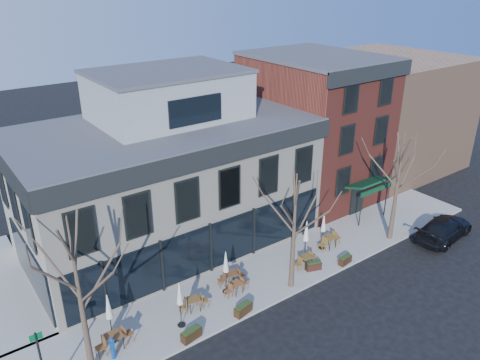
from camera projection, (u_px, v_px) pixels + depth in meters
ground at (211, 274)px, 28.29m from camera, size 120.00×120.00×0.00m
sidewalk_front at (275, 271)px, 28.44m from camera, size 33.50×4.70×0.15m
corner_building at (167, 175)px, 30.15m from camera, size 18.39×10.39×11.10m
red_brick_building at (313, 127)px, 36.72m from camera, size 8.20×11.78×11.18m
bg_building at (383, 111)px, 43.15m from camera, size 12.00×12.00×10.00m
tree_corner at (80, 296)px, 19.61m from camera, size 3.93×3.98×7.92m
tree_mid at (294, 231)px, 25.51m from camera, size 3.50×3.55×7.04m
tree_right at (397, 186)px, 30.30m from camera, size 3.72×3.77×7.48m
parked_sedan at (444, 229)px, 31.77m from camera, size 5.46×2.71×1.53m
call_box at (112, 347)px, 21.62m from camera, size 0.25×0.25×1.24m
cafe_set_0 at (114, 340)px, 22.25m from camera, size 1.95×0.84×1.01m
cafe_set_1 at (194, 303)px, 24.86m from camera, size 1.71×0.79×0.87m
cafe_set_2 at (236, 287)px, 26.19m from camera, size 1.60×0.68×0.83m
cafe_set_3 at (231, 277)px, 26.98m from camera, size 1.72×0.78×0.89m
cafe_set_4 at (305, 260)px, 28.55m from camera, size 1.69×0.70×0.89m
cafe_set_5 at (329, 241)px, 30.53m from camera, size 1.89×0.79×0.99m
umbrella_0 at (109, 309)px, 22.12m from camera, size 0.44×0.44×2.77m
umbrella_1 at (180, 296)px, 23.17m from camera, size 0.42×0.42×2.65m
umbrella_2 at (226, 264)px, 25.69m from camera, size 0.43×0.43×2.66m
umbrella_3 at (306, 233)px, 28.56m from camera, size 0.45×0.45×2.79m
umbrella_4 at (324, 225)px, 29.94m from camera, size 0.40×0.40×2.51m
planter_0 at (191, 334)px, 22.93m from camera, size 1.11×0.59×0.59m
planter_1 at (243, 309)px, 24.65m from camera, size 1.12×0.63×0.59m
planter_2 at (313, 266)px, 28.34m from camera, size 1.03×0.69×0.54m
planter_3 at (345, 260)px, 28.94m from camera, size 0.97×0.48×0.52m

